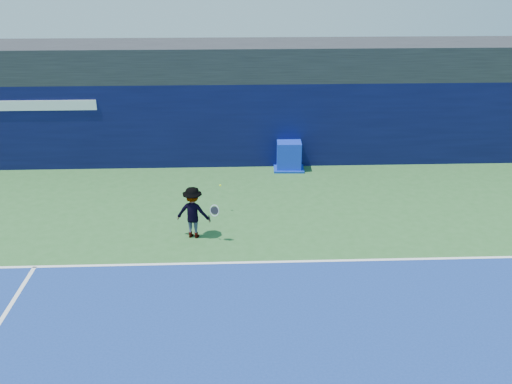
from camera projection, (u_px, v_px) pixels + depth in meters
ground at (239, 337)px, 11.48m from camera, size 80.00×80.00×0.00m
baseline at (237, 263)px, 14.24m from camera, size 24.00×0.10×0.01m
stadium_band at (234, 60)px, 20.70m from camera, size 36.00×3.00×1.20m
back_wall_assembly at (234, 123)px, 20.59m from camera, size 36.00×1.03×3.00m
equipment_cart at (289, 156)px, 20.39m from camera, size 1.12×1.12×1.03m
tennis_player at (193, 212)px, 15.32m from camera, size 1.24×0.74×1.44m
tennis_ball at (220, 185)px, 16.78m from camera, size 0.06×0.06×0.06m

